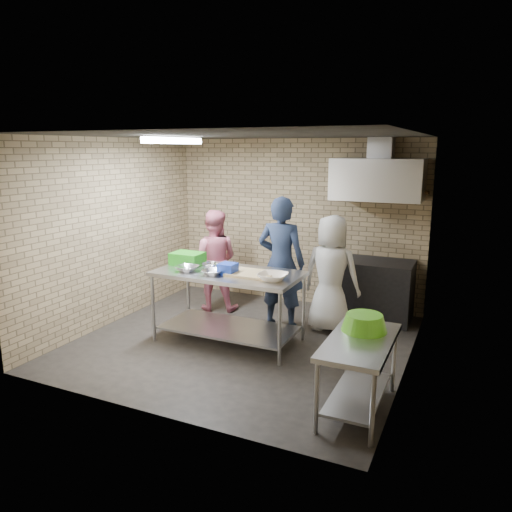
{
  "coord_description": "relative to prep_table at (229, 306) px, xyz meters",
  "views": [
    {
      "loc": [
        2.72,
        -5.49,
        2.54
      ],
      "look_at": [
        0.1,
        0.2,
        1.15
      ],
      "focal_mm": 34.11,
      "sensor_mm": 36.0,
      "label": 1
    }
  ],
  "objects": [
    {
      "name": "mixing_bowl_b",
      "position": [
        -0.3,
        0.05,
        0.51
      ],
      "size": [
        0.24,
        0.24,
        0.07
      ],
      "primitive_type": "imported",
      "rotation": [
        0.0,
        0.0,
        0.04
      ],
      "color": "silver",
      "rests_on": "prep_table"
    },
    {
      "name": "right_wall",
      "position": [
        2.3,
        0.04,
        0.87
      ],
      "size": [
        0.06,
        4.0,
        2.7
      ],
      "primitive_type": "cube",
      "color": "tan",
      "rests_on": "ground"
    },
    {
      "name": "woman_white",
      "position": [
        1.13,
        0.95,
        0.35
      ],
      "size": [
        0.84,
        0.57,
        1.66
      ],
      "primitive_type": "imported",
      "rotation": [
        0.0,
        0.0,
        3.08
      ],
      "color": "silver",
      "rests_on": "floor"
    },
    {
      "name": "bottle_red",
      "position": [
        1.6,
        1.93,
        1.55
      ],
      "size": [
        0.07,
        0.07,
        0.18
      ],
      "primitive_type": "cylinder",
      "color": "#B22619",
      "rests_on": "wall_shelf"
    },
    {
      "name": "ceramic_bowl",
      "position": [
        0.7,
        -0.15,
        0.52
      ],
      "size": [
        0.38,
        0.38,
        0.09
      ],
      "primitive_type": "imported",
      "rotation": [
        0.0,
        0.0,
        0.04
      ],
      "color": "beige",
      "rests_on": "prep_table"
    },
    {
      "name": "wall_shelf",
      "position": [
        1.85,
        1.93,
        1.44
      ],
      "size": [
        0.8,
        0.2,
        0.04
      ],
      "primitive_type": "cube",
      "color": "#3F2B19",
      "rests_on": "back_wall"
    },
    {
      "name": "cutting_board",
      "position": [
        0.35,
        -0.02,
        0.5
      ],
      "size": [
        0.59,
        0.45,
        0.03
      ],
      "primitive_type": "cube",
      "color": "tan",
      "rests_on": "prep_table"
    },
    {
      "name": "man_navy",
      "position": [
        0.43,
        0.8,
        0.47
      ],
      "size": [
        0.71,
        0.48,
        1.9
      ],
      "primitive_type": "imported",
      "rotation": [
        0.0,
        0.0,
        3.19
      ],
      "color": "#141A32",
      "rests_on": "floor"
    },
    {
      "name": "hood_duct",
      "position": [
        1.55,
        1.89,
        2.07
      ],
      "size": [
        0.35,
        0.3,
        0.3
      ],
      "primitive_type": "cube",
      "color": "#A5A8AD",
      "rests_on": "back_wall"
    },
    {
      "name": "blue_tub",
      "position": [
        0.05,
        -0.1,
        0.55
      ],
      "size": [
        0.21,
        0.21,
        0.14
      ],
      "primitive_type": "cube",
      "color": "#1838B8",
      "rests_on": "prep_table"
    },
    {
      "name": "back_wall",
      "position": [
        0.2,
        2.04,
        0.87
      ],
      "size": [
        4.2,
        0.06,
        2.7
      ],
      "primitive_type": "cube",
      "color": "tan",
      "rests_on": "ground"
    },
    {
      "name": "fluorescent_fixture",
      "position": [
        -0.8,
        0.04,
        2.16
      ],
      "size": [
        0.1,
        1.25,
        0.08
      ],
      "primitive_type": "cube",
      "color": "white",
      "rests_on": "ceiling"
    },
    {
      "name": "range_hood",
      "position": [
        1.55,
        1.74,
        1.62
      ],
      "size": [
        1.3,
        0.6,
        0.6
      ],
      "primitive_type": "cube",
      "color": "silver",
      "rests_on": "back_wall"
    },
    {
      "name": "woman_pink",
      "position": [
        -0.83,
        1.08,
        0.32
      ],
      "size": [
        0.93,
        0.82,
        1.61
      ],
      "primitive_type": "imported",
      "rotation": [
        0.0,
        0.0,
        3.45
      ],
      "color": "#D36F87",
      "rests_on": "floor"
    },
    {
      "name": "side_counter",
      "position": [
        2.0,
        -1.06,
        -0.1
      ],
      "size": [
        0.6,
        1.2,
        0.75
      ],
      "primitive_type": "cube",
      "color": "silver",
      "rests_on": "floor"
    },
    {
      "name": "green_basin",
      "position": [
        1.98,
        -0.81,
        0.36
      ],
      "size": [
        0.46,
        0.46,
        0.17
      ],
      "primitive_type": null,
      "color": "#59C626",
      "rests_on": "side_counter"
    },
    {
      "name": "left_wall",
      "position": [
        -1.9,
        0.04,
        0.87
      ],
      "size": [
        0.06,
        4.0,
        2.7
      ],
      "primitive_type": "cube",
      "color": "tan",
      "rests_on": "ground"
    },
    {
      "name": "mixing_bowl_c",
      "position": [
        -0.1,
        -0.22,
        0.51
      ],
      "size": [
        0.29,
        0.29,
        0.07
      ],
      "primitive_type": "imported",
      "rotation": [
        0.0,
        0.0,
        0.04
      ],
      "color": "silver",
      "rests_on": "prep_table"
    },
    {
      "name": "front_wall",
      "position": [
        0.2,
        -1.96,
        0.87
      ],
      "size": [
        4.2,
        0.06,
        2.7
      ],
      "primitive_type": "cube",
      "color": "tan",
      "rests_on": "ground"
    },
    {
      "name": "prep_table",
      "position": [
        0.0,
        0.0,
        0.0
      ],
      "size": [
        1.92,
        0.96,
        0.96
      ],
      "primitive_type": "cube",
      "color": "silver",
      "rests_on": "floor"
    },
    {
      "name": "mixing_bowl_a",
      "position": [
        -0.5,
        -0.2,
        0.52
      ],
      "size": [
        0.31,
        0.31,
        0.07
      ],
      "primitive_type": "imported",
      "rotation": [
        0.0,
        0.0,
        0.04
      ],
      "color": "silver",
      "rests_on": "prep_table"
    },
    {
      "name": "floor",
      "position": [
        0.2,
        0.04,
        -0.48
      ],
      "size": [
        4.2,
        4.2,
        0.0
      ],
      "primitive_type": "plane",
      "color": "black",
      "rests_on": "ground"
    },
    {
      "name": "green_crate",
      "position": [
        -0.7,
        0.12,
        0.56
      ],
      "size": [
        0.43,
        0.32,
        0.17
      ],
      "primitive_type": "cube",
      "color": "#22921B",
      "rests_on": "prep_table"
    },
    {
      "name": "stove",
      "position": [
        1.55,
        1.69,
        -0.03
      ],
      "size": [
        1.2,
        0.7,
        0.9
      ],
      "primitive_type": "cube",
      "color": "black",
      "rests_on": "floor"
    },
    {
      "name": "ceiling",
      "position": [
        0.2,
        0.04,
        2.22
      ],
      "size": [
        4.2,
        4.2,
        0.0
      ],
      "primitive_type": "plane",
      "rotation": [
        3.14,
        0.0,
        0.0
      ],
      "color": "black",
      "rests_on": "ground"
    }
  ]
}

